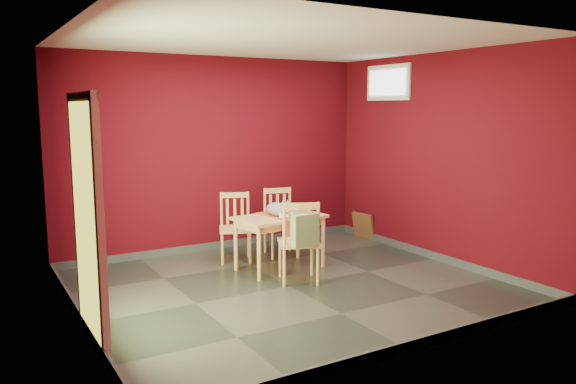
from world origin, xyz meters
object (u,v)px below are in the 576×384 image
chair_far_right (280,221)px  cat (277,207)px  dining_table (280,222)px  picture_frame (363,226)px  chair_far_left (235,226)px  chair_near (299,241)px  tote_bag (305,230)px

chair_far_right → cat: (-0.38, -0.58, 0.32)m
chair_far_right → dining_table: bearing=-120.3°
picture_frame → chair_far_left: bearing=-177.0°
chair_near → chair_far_right: bearing=70.0°
chair_far_right → chair_near: size_ratio=0.95×
dining_table → chair_far_left: size_ratio=1.28×
chair_far_left → picture_frame: bearing=3.0°
chair_far_left → picture_frame: (2.23, 0.12, -0.26)m
picture_frame → chair_far_right: bearing=-173.7°
chair_near → picture_frame: chair_near is taller
chair_far_right → picture_frame: chair_far_right is taller
dining_table → tote_bag: bearing=-99.9°
tote_bag → cat: tote_bag is taller
dining_table → tote_bag: (-0.14, -0.80, 0.07)m
chair_near → dining_table: bearing=82.0°
chair_near → chair_far_left: bearing=99.8°
chair_far_left → tote_bag: (0.16, -1.47, 0.21)m
dining_table → cat: (-0.03, 0.02, 0.20)m
chair_far_right → chair_near: (-0.44, -1.19, 0.03)m
dining_table → chair_far_right: chair_far_right is taller
chair_far_left → picture_frame: 2.25m
chair_near → cat: 0.68m
chair_far_left → chair_near: size_ratio=0.93×
chair_far_left → chair_far_right: 0.65m
chair_far_right → cat: chair_far_right is taller
chair_far_right → tote_bag: same height
dining_table → chair_near: 0.60m
dining_table → chair_far_right: (0.35, 0.60, -0.13)m
chair_far_right → cat: size_ratio=1.97×
chair_far_left → cat: bearing=-66.9°
chair_far_left → chair_far_right: (0.65, -0.06, 0.01)m
chair_near → tote_bag: chair_near is taller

